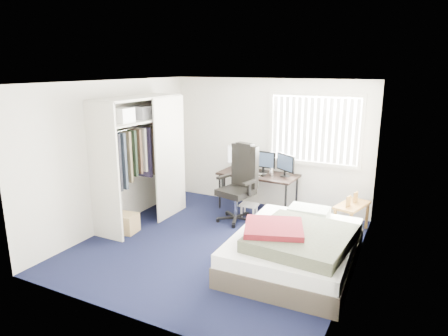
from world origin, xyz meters
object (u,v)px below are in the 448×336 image
Objects in this scene: desk at (259,172)px; bed at (295,247)px; nightstand at (352,208)px; office_chair at (239,191)px.

bed is at bearing -55.18° from desk.
bed reaches higher than nightstand.
desk reaches higher than nightstand.
nightstand is (1.92, 0.35, -0.11)m from office_chair.
office_chair is at bearing 138.95° from bed.
desk is 0.70× the size of bed.
bed is at bearing -106.95° from nightstand.
office_chair is 1.95m from nightstand.
desk is 1.09× the size of office_chair.
desk is at bearing 124.82° from bed.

